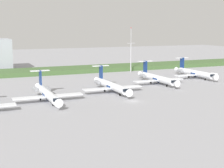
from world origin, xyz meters
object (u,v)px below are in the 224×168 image
Objects in this scene: regional_jet_third at (111,85)px; antenna_mast at (131,54)px; regional_jet_second at (47,93)px; regional_jet_fourth at (157,78)px; regional_jet_fifth at (194,73)px.

antenna_mast is (31.43, 46.72, 7.41)m from regional_jet_third.
regional_jet_fourth is at bearing 16.44° from regional_jet_second.
regional_jet_third and regional_jet_fourth have the same top height.
antenna_mast reaches higher than regional_jet_second.
regional_jet_fifth is at bearing 16.46° from regional_jet_second.
regional_jet_fifth is (76.15, 22.50, 0.00)m from regional_jet_second.
regional_jet_third is 1.00× the size of regional_jet_fifth.
regional_jet_fourth is 38.62m from antenna_mast.
regional_jet_second is 26.08m from regional_jet_third.
regional_jet_second and regional_jet_fifth have the same top height.
antenna_mast is at bearing 42.66° from regional_jet_second.
regional_jet_fourth is (25.37, 9.30, 0.00)m from regional_jet_third.
regional_jet_second is 77.70m from antenna_mast.
regional_jet_fifth is at bearing -57.22° from antenna_mast.
regional_jet_fourth is (50.82, 14.99, 0.00)m from regional_jet_second.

